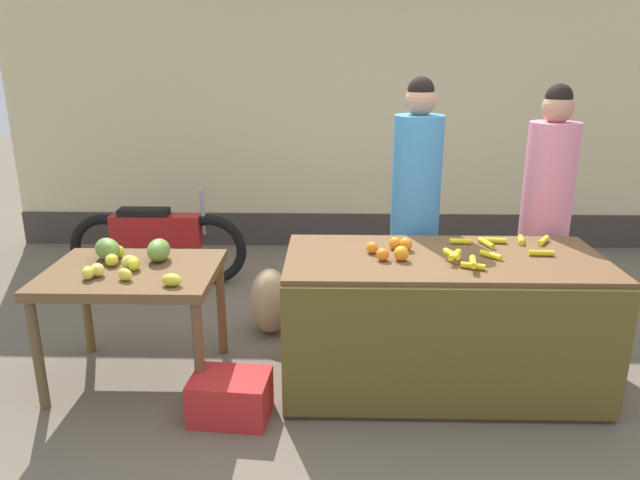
# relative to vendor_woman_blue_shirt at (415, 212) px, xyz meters

# --- Properties ---
(ground_plane) EXTENTS (24.00, 24.00, 0.00)m
(ground_plane) POSITION_rel_vendor_woman_blue_shirt_xyz_m (-0.28, -0.68, -0.94)
(ground_plane) COLOR #665B4C
(market_wall_back) EXTENTS (7.41, 0.23, 3.16)m
(market_wall_back) POSITION_rel_vendor_woman_blue_shirt_xyz_m (-0.28, 2.26, 0.60)
(market_wall_back) COLOR beige
(market_wall_back) RESTS_ON ground
(fruit_stall_counter) EXTENTS (1.91, 0.89, 0.85)m
(fruit_stall_counter) POSITION_rel_vendor_woman_blue_shirt_xyz_m (0.10, -0.69, -0.52)
(fruit_stall_counter) COLOR brown
(fruit_stall_counter) RESTS_ON ground
(side_table_wooden) EXTENTS (1.04, 0.80, 0.75)m
(side_table_wooden) POSITION_rel_vendor_woman_blue_shirt_xyz_m (-1.81, -0.68, -0.29)
(side_table_wooden) COLOR brown
(side_table_wooden) RESTS_ON ground
(banana_bunch_pile) EXTENTS (0.76, 0.66, 0.07)m
(banana_bunch_pile) POSITION_rel_vendor_woman_blue_shirt_xyz_m (0.39, -0.62, -0.07)
(banana_bunch_pile) COLOR yellow
(banana_bunch_pile) RESTS_ON fruit_stall_counter
(orange_pile) EXTENTS (0.29, 0.30, 0.09)m
(orange_pile) POSITION_rel_vendor_woman_blue_shirt_xyz_m (-0.21, -0.66, -0.06)
(orange_pile) COLOR orange
(orange_pile) RESTS_ON fruit_stall_counter
(mango_papaya_pile) EXTENTS (0.72, 0.62, 0.14)m
(mango_papaya_pile) POSITION_rel_vendor_woman_blue_shirt_xyz_m (-1.85, -0.59, -0.14)
(mango_papaya_pile) COLOR #DEDD4B
(mango_papaya_pile) RESTS_ON side_table_wooden
(vendor_woman_blue_shirt) EXTENTS (0.34, 0.34, 1.87)m
(vendor_woman_blue_shirt) POSITION_rel_vendor_woman_blue_shirt_xyz_m (0.00, 0.00, 0.00)
(vendor_woman_blue_shirt) COLOR #33333D
(vendor_woman_blue_shirt) RESTS_ON ground
(vendor_woman_pink_shirt) EXTENTS (0.34, 0.34, 1.82)m
(vendor_woman_pink_shirt) POSITION_rel_vendor_woman_blue_shirt_xyz_m (0.91, 0.00, -0.02)
(vendor_woman_pink_shirt) COLOR #33333D
(vendor_woman_pink_shirt) RESTS_ON ground
(parked_motorcycle) EXTENTS (1.60, 0.18, 0.88)m
(parked_motorcycle) POSITION_rel_vendor_woman_blue_shirt_xyz_m (-2.16, 0.98, -0.54)
(parked_motorcycle) COLOR black
(parked_motorcycle) RESTS_ON ground
(produce_crate) EXTENTS (0.47, 0.36, 0.26)m
(produce_crate) POSITION_rel_vendor_woman_blue_shirt_xyz_m (-1.16, -1.10, -0.81)
(produce_crate) COLOR red
(produce_crate) RESTS_ON ground
(produce_sack) EXTENTS (0.34, 0.39, 0.50)m
(produce_sack) POSITION_rel_vendor_woman_blue_shirt_xyz_m (-1.04, 0.01, -0.69)
(produce_sack) COLOR tan
(produce_sack) RESTS_ON ground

